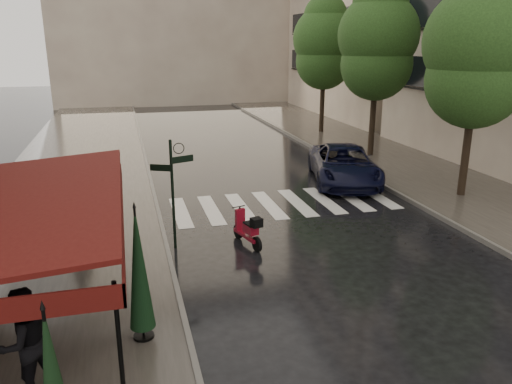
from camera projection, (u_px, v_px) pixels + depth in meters
name	position (u px, v px, depth m)	size (l,w,h in m)	color
ground	(241.00, 292.00, 11.62)	(120.00, 120.00, 0.00)	black
sidewalk_near	(76.00, 174.00, 21.59)	(6.00, 60.00, 0.12)	#38332D
sidewalk_far	(383.00, 155.00, 25.23)	(5.50, 60.00, 0.12)	#38332D
curb_near	(148.00, 170.00, 22.34)	(0.12, 60.00, 0.16)	#595651
curb_far	(332.00, 158.00, 24.53)	(0.12, 60.00, 0.16)	#595651
crosswalk	(283.00, 204.00, 17.90)	(7.85, 3.20, 0.01)	silver
signpost	(173.00, 185.00, 13.57)	(1.17, 0.29, 3.10)	black
tree_near	(479.00, 50.00, 17.07)	(3.80, 3.80, 7.99)	black
tree_mid	(378.00, 41.00, 23.44)	(3.80, 3.80, 8.34)	black
tree_far	(324.00, 43.00, 30.00)	(3.80, 3.80, 8.16)	black
pedestrian_with_umbrella	(72.00, 184.00, 13.91)	(1.05, 1.07, 2.48)	black
pedestrian_terrace	(24.00, 342.00, 7.87)	(0.90, 0.70, 1.85)	black
scooter	(248.00, 230.00, 14.13)	(0.64, 1.51, 1.01)	black
parked_car	(344.00, 165.00, 20.44)	(2.47, 5.35, 1.49)	black
parasol_front	(139.00, 269.00, 9.21)	(0.48, 0.48, 2.70)	black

